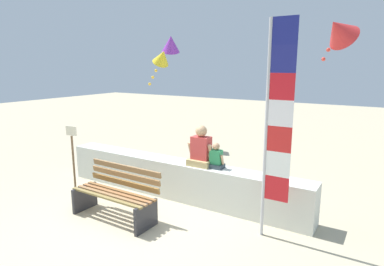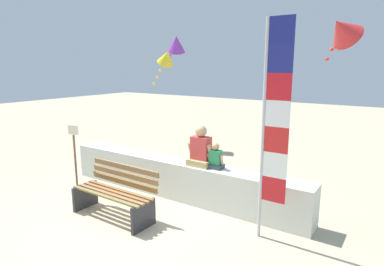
{
  "view_description": "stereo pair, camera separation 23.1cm",
  "coord_description": "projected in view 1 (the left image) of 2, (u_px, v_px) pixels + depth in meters",
  "views": [
    {
      "loc": [
        3.51,
        -3.79,
        2.58
      ],
      "look_at": [
        0.35,
        1.35,
        1.35
      ],
      "focal_mm": 30.7,
      "sensor_mm": 36.0,
      "label": 1
    },
    {
      "loc": [
        3.71,
        -3.67,
        2.58
      ],
      "look_at": [
        0.35,
        1.35,
        1.35
      ],
      "focal_mm": 30.7,
      "sensor_mm": 36.0,
      "label": 2
    }
  ],
  "objects": [
    {
      "name": "kite_purple",
      "position": [
        171.0,
        44.0,
        10.05
      ],
      "size": [
        0.87,
        0.89,
        0.91
      ],
      "color": "purple"
    },
    {
      "name": "person_adult",
      "position": [
        201.0,
        150.0,
        6.12
      ],
      "size": [
        0.5,
        0.37,
        0.77
      ],
      "color": "tan",
      "rests_on": "seawall_ledge"
    },
    {
      "name": "ground_plane",
      "position": [
        132.0,
        223.0,
        5.49
      ],
      "size": [
        40.0,
        40.0,
        0.0
      ],
      "primitive_type": "plane",
      "color": "#B8AA8A"
    },
    {
      "name": "kite_red",
      "position": [
        339.0,
        30.0,
        6.27
      ],
      "size": [
        0.88,
        0.93,
        0.96
      ],
      "color": "red"
    },
    {
      "name": "kite_yellow",
      "position": [
        162.0,
        57.0,
        8.98
      ],
      "size": [
        0.73,
        0.74,
        1.05
      ],
      "color": "yellow"
    },
    {
      "name": "sign_post",
      "position": [
        73.0,
        157.0,
        6.35
      ],
      "size": [
        0.24,
        0.06,
        1.46
      ],
      "color": "brown",
      "rests_on": "ground"
    },
    {
      "name": "seawall_ledge",
      "position": [
        177.0,
        179.0,
        6.53
      ],
      "size": [
        5.35,
        0.47,
        0.75
      ],
      "primitive_type": "cube",
      "color": "silver",
      "rests_on": "ground"
    },
    {
      "name": "park_bench",
      "position": [
        116.0,
        195.0,
        5.63
      ],
      "size": [
        1.58,
        0.63,
        0.88
      ],
      "color": "olive",
      "rests_on": "ground"
    },
    {
      "name": "flag_banner",
      "position": [
        275.0,
        120.0,
        4.69
      ],
      "size": [
        0.4,
        0.05,
        3.24
      ],
      "color": "#B7B7BC",
      "rests_on": "ground"
    },
    {
      "name": "person_child",
      "position": [
        216.0,
        158.0,
        5.98
      ],
      "size": [
        0.31,
        0.23,
        0.47
      ],
      "color": "#2F3D45",
      "rests_on": "seawall_ledge"
    }
  ]
}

